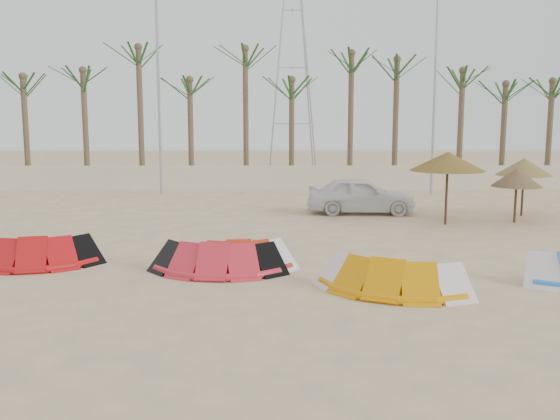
{
  "coord_description": "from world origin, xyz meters",
  "views": [
    {
      "loc": [
        -0.18,
        -12.08,
        4.07
      ],
      "look_at": [
        0.0,
        6.0,
        1.3
      ],
      "focal_mm": 40.0,
      "sensor_mm": 36.0,
      "label": 1
    }
  ],
  "objects_px": {
    "kite_orange": "(388,271)",
    "kite_red_left": "(39,249)",
    "parasol_left": "(448,161)",
    "kite_red_right": "(239,253)",
    "kite_red_mid": "(218,255)",
    "car": "(361,195)",
    "parasol_right": "(524,167)",
    "parasol_mid": "(517,178)"
  },
  "relations": [
    {
      "from": "kite_orange",
      "to": "kite_red_left",
      "type": "bearing_deg",
      "value": 164.21
    },
    {
      "from": "kite_orange",
      "to": "parasol_left",
      "type": "relative_size",
      "value": 1.44
    },
    {
      "from": "kite_red_left",
      "to": "kite_red_right",
      "type": "height_order",
      "value": "same"
    },
    {
      "from": "kite_red_mid",
      "to": "car",
      "type": "relative_size",
      "value": 0.8
    },
    {
      "from": "kite_red_left",
      "to": "kite_red_right",
      "type": "bearing_deg",
      "value": -5.82
    },
    {
      "from": "parasol_right",
      "to": "car",
      "type": "xyz_separation_m",
      "value": [
        -6.46,
        0.68,
        -1.23
      ]
    },
    {
      "from": "car",
      "to": "kite_red_mid",
      "type": "bearing_deg",
      "value": 155.34
    },
    {
      "from": "kite_red_right",
      "to": "parasol_mid",
      "type": "bearing_deg",
      "value": 34.93
    },
    {
      "from": "kite_red_mid",
      "to": "kite_red_right",
      "type": "xyz_separation_m",
      "value": [
        0.54,
        0.2,
        -0.0
      ]
    },
    {
      "from": "kite_red_left",
      "to": "parasol_mid",
      "type": "xyz_separation_m",
      "value": [
        15.63,
        6.5,
        1.31
      ]
    },
    {
      "from": "car",
      "to": "kite_red_left",
      "type": "bearing_deg",
      "value": 134.53
    },
    {
      "from": "parasol_left",
      "to": "parasol_right",
      "type": "distance_m",
      "value": 4.21
    },
    {
      "from": "parasol_mid",
      "to": "parasol_right",
      "type": "height_order",
      "value": "parasol_right"
    },
    {
      "from": "parasol_left",
      "to": "parasol_right",
      "type": "height_order",
      "value": "parasol_left"
    },
    {
      "from": "kite_red_left",
      "to": "parasol_mid",
      "type": "distance_m",
      "value": 16.98
    },
    {
      "from": "kite_red_right",
      "to": "kite_red_mid",
      "type": "bearing_deg",
      "value": -159.72
    },
    {
      "from": "kite_red_right",
      "to": "kite_red_left",
      "type": "bearing_deg",
      "value": 174.18
    },
    {
      "from": "kite_red_mid",
      "to": "kite_red_right",
      "type": "distance_m",
      "value": 0.58
    },
    {
      "from": "kite_orange",
      "to": "parasol_right",
      "type": "height_order",
      "value": "parasol_right"
    },
    {
      "from": "kite_red_right",
      "to": "car",
      "type": "bearing_deg",
      "value": 64.04
    },
    {
      "from": "kite_red_right",
      "to": "parasol_mid",
      "type": "distance_m",
      "value": 12.4
    },
    {
      "from": "parasol_right",
      "to": "kite_red_left",
      "type": "bearing_deg",
      "value": -153.86
    },
    {
      "from": "parasol_left",
      "to": "parasol_mid",
      "type": "distance_m",
      "value": 2.86
    },
    {
      "from": "kite_red_mid",
      "to": "kite_red_right",
      "type": "relative_size",
      "value": 1.14
    },
    {
      "from": "kite_red_left",
      "to": "kite_orange",
      "type": "distance_m",
      "value": 9.51
    },
    {
      "from": "parasol_mid",
      "to": "parasol_right",
      "type": "xyz_separation_m",
      "value": [
        0.91,
        1.62,
        0.27
      ]
    },
    {
      "from": "parasol_left",
      "to": "parasol_mid",
      "type": "height_order",
      "value": "parasol_left"
    },
    {
      "from": "kite_red_mid",
      "to": "parasol_right",
      "type": "xyz_separation_m",
      "value": [
        11.56,
        8.88,
        1.57
      ]
    },
    {
      "from": "kite_red_mid",
      "to": "kite_orange",
      "type": "height_order",
      "value": "same"
    },
    {
      "from": "kite_red_right",
      "to": "kite_orange",
      "type": "height_order",
      "value": "same"
    },
    {
      "from": "parasol_left",
      "to": "car",
      "type": "relative_size",
      "value": 0.62
    },
    {
      "from": "kite_orange",
      "to": "parasol_mid",
      "type": "bearing_deg",
      "value": 54.49
    },
    {
      "from": "parasol_right",
      "to": "kite_orange",
      "type": "bearing_deg",
      "value": -124.63
    },
    {
      "from": "car",
      "to": "parasol_left",
      "type": "bearing_deg",
      "value": -130.73
    },
    {
      "from": "kite_orange",
      "to": "car",
      "type": "distance_m",
      "value": 11.43
    },
    {
      "from": "kite_orange",
      "to": "parasol_mid",
      "type": "relative_size",
      "value": 1.93
    },
    {
      "from": "kite_red_right",
      "to": "parasol_left",
      "type": "height_order",
      "value": "parasol_left"
    },
    {
      "from": "parasol_left",
      "to": "parasol_mid",
      "type": "xyz_separation_m",
      "value": [
        2.76,
        0.41,
        -0.64
      ]
    },
    {
      "from": "kite_orange",
      "to": "car",
      "type": "height_order",
      "value": "car"
    },
    {
      "from": "kite_orange",
      "to": "parasol_left",
      "type": "height_order",
      "value": "parasol_left"
    },
    {
      "from": "parasol_right",
      "to": "parasol_mid",
      "type": "bearing_deg",
      "value": -119.28
    },
    {
      "from": "parasol_right",
      "to": "car",
      "type": "height_order",
      "value": "parasol_right"
    }
  ]
}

